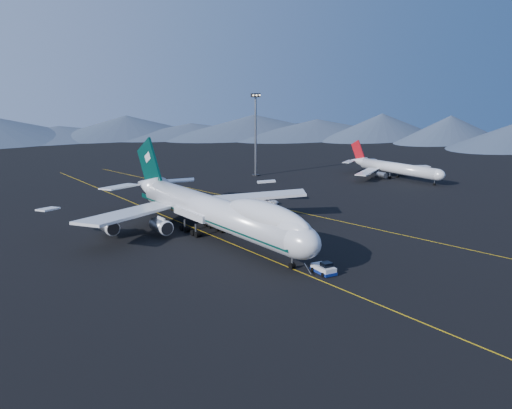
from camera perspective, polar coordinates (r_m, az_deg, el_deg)
ground at (r=125.34m, az=-4.07°, el=-3.26°), size 500.00×500.00×0.00m
taxiway_line_main at (r=125.33m, az=-4.07°, el=-3.25°), size 0.25×220.00×0.01m
taxiway_line_side at (r=150.16m, az=3.69°, el=-0.63°), size 28.08×198.09×0.01m
mountain_ridge at (r=221.42m, az=22.97°, el=4.18°), size 374.91×567.11×12.00m
boeing_747 at (r=123.94m, az=-4.12°, el=-0.66°), size 59.62×72.43×19.37m
pushback_tug at (r=102.58m, az=6.77°, el=-6.48°), size 3.36×5.25×2.16m
second_jet at (r=205.01m, az=13.72°, el=3.56°), size 37.20×42.03×11.96m
service_van at (r=158.03m, az=1.30°, el=0.32°), size 4.67×5.97×1.51m
floodlight_mast at (r=203.49m, az=-0.04°, el=7.01°), size 3.60×2.70×29.17m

